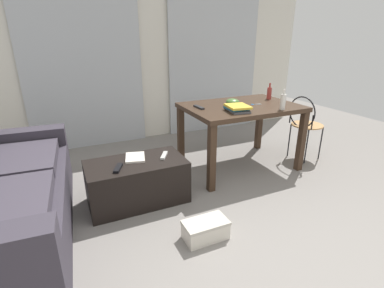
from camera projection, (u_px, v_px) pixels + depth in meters
name	position (u px, v px, depth m)	size (l,w,h in m)	color
ground_plane	(222.00, 194.00, 2.93)	(8.14, 8.14, 0.00)	gray
wall_back	(153.00, 53.00, 4.26)	(5.19, 0.10, 2.53)	silver
curtains	(155.00, 64.00, 4.24)	(3.55, 0.03, 2.25)	#B2B7BC
couch	(4.00, 202.00, 2.21)	(0.95, 2.03, 0.76)	#38333D
coffee_table	(137.00, 182.00, 2.74)	(0.91, 0.50, 0.41)	black
craft_table	(241.00, 113.00, 3.34)	(1.29, 0.89, 0.76)	#382619
wire_chair	(304.00, 121.00, 3.61)	(0.39, 0.40, 0.83)	#B7844C
bottle_near	(269.00, 93.00, 3.59)	(0.06, 0.06, 0.20)	#99332D
bottle_far	(283.00, 102.00, 3.08)	(0.06, 0.06, 0.22)	beige
bowl	(233.00, 102.00, 3.30)	(0.15, 0.15, 0.07)	#477033
book_stack	(237.00, 108.00, 3.03)	(0.25, 0.33, 0.07)	#4C4C51
tv_remote_on_table	(199.00, 107.00, 3.16)	(0.04, 0.18, 0.02)	#232326
scissors	(255.00, 104.00, 3.33)	(0.12, 0.07, 0.00)	#9EA0A5
tv_remote_primary	(118.00, 168.00, 2.52)	(0.05, 0.17, 0.02)	black
tv_remote_secondary	(164.00, 155.00, 2.79)	(0.04, 0.18, 0.02)	#B7B7B2
magazine	(135.00, 157.00, 2.74)	(0.18, 0.24, 0.02)	silver
shoebox	(206.00, 230.00, 2.27)	(0.35, 0.20, 0.16)	beige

